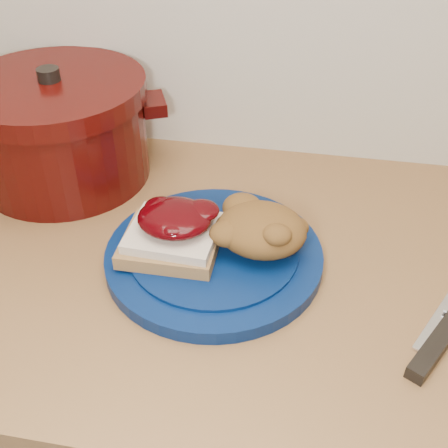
% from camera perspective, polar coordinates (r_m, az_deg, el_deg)
% --- Properties ---
extents(plate, '(0.32, 0.32, 0.02)m').
position_cam_1_polar(plate, '(0.75, -1.03, -3.27)').
color(plate, '#051947').
rests_on(plate, wood_countertop).
extents(sandwich, '(0.12, 0.11, 0.06)m').
position_cam_1_polar(sandwich, '(0.73, -5.22, -0.73)').
color(sandwich, olive).
rests_on(sandwich, plate).
extents(stuffing_mound, '(0.13, 0.11, 0.06)m').
position_cam_1_polar(stuffing_mound, '(0.73, 3.83, -0.57)').
color(stuffing_mound, brown).
rests_on(stuffing_mound, plate).
extents(butter_knife, '(0.09, 0.15, 0.00)m').
position_cam_1_polar(butter_knife, '(0.74, 21.46, -7.99)').
color(butter_knife, silver).
rests_on(butter_knife, wood_countertop).
extents(dutch_oven, '(0.37, 0.37, 0.18)m').
position_cam_1_polar(dutch_oven, '(0.93, -16.39, 9.26)').
color(dutch_oven, '#340705').
rests_on(dutch_oven, wood_countertop).
extents(pepper_grinder, '(0.06, 0.06, 0.12)m').
position_cam_1_polar(pepper_grinder, '(0.99, -15.84, 9.59)').
color(pepper_grinder, black).
rests_on(pepper_grinder, wood_countertop).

